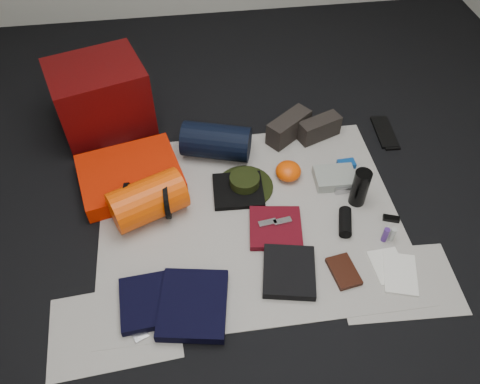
{
  "coord_description": "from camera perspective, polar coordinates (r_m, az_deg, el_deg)",
  "views": [
    {
      "loc": [
        -0.27,
        -1.55,
        1.99
      ],
      "look_at": [
        -0.04,
        0.1,
        0.1
      ],
      "focal_mm": 35.0,
      "sensor_mm": 36.0,
      "label": 1
    }
  ],
  "objects": [
    {
      "name": "floor",
      "position": [
        2.55,
        1.17,
        -3.15
      ],
      "size": [
        4.5,
        4.5,
        0.02
      ],
      "primitive_type": "cube",
      "color": "black",
      "rests_on": "ground"
    },
    {
      "name": "newspaper_mat",
      "position": [
        2.54,
        1.17,
        -2.97
      ],
      "size": [
        1.6,
        1.3,
        0.01
      ],
      "primitive_type": "cube",
      "color": "beige",
      "rests_on": "floor"
    },
    {
      "name": "newspaper_sheet_front_left",
      "position": [
        2.27,
        -15.01,
        -15.69
      ],
      "size": [
        0.61,
        0.44,
        0.0
      ],
      "primitive_type": "cube",
      "rotation": [
        0.0,
        0.0,
        0.07
      ],
      "color": "beige",
      "rests_on": "floor"
    },
    {
      "name": "newspaper_sheet_front_right",
      "position": [
        2.43,
        18.65,
        -10.34
      ],
      "size": [
        0.6,
        0.43,
        0.0
      ],
      "primitive_type": "cube",
      "rotation": [
        0.0,
        0.0,
        -0.05
      ],
      "color": "beige",
      "rests_on": "floor"
    },
    {
      "name": "red_cabinet",
      "position": [
        3.04,
        -16.57,
        10.9
      ],
      "size": [
        0.64,
        0.59,
        0.45
      ],
      "primitive_type": "cube",
      "rotation": [
        0.0,
        0.0,
        0.31
      ],
      "color": "#510506",
      "rests_on": "floor"
    },
    {
      "name": "sleeping_pad",
      "position": [
        2.73,
        -13.24,
        1.98
      ],
      "size": [
        0.64,
        0.56,
        0.1
      ],
      "primitive_type": "cube",
      "rotation": [
        0.0,
        0.0,
        0.23
      ],
      "color": "red",
      "rests_on": "newspaper_mat"
    },
    {
      "name": "stuff_sack",
      "position": [
        2.5,
        -11.17,
        -0.99
      ],
      "size": [
        0.44,
        0.36,
        0.23
      ],
      "primitive_type": "cylinder",
      "rotation": [
        0.0,
        1.57,
        0.39
      ],
      "color": "#F24804",
      "rests_on": "newspaper_mat"
    },
    {
      "name": "sack_strap_left",
      "position": [
        2.52,
        -13.4,
        -1.31
      ],
      "size": [
        0.02,
        0.22,
        0.22
      ],
      "primitive_type": "cylinder",
      "rotation": [
        0.0,
        1.57,
        0.0
      ],
      "color": "black",
      "rests_on": "newspaper_mat"
    },
    {
      "name": "sack_strap_right",
      "position": [
        2.5,
        -8.88,
        -0.84
      ],
      "size": [
        0.03,
        0.22,
        0.22
      ],
      "primitive_type": "cylinder",
      "rotation": [
        0.0,
        1.57,
        0.0
      ],
      "color": "black",
      "rests_on": "newspaper_mat"
    },
    {
      "name": "navy_duffel",
      "position": [
        2.79,
        -2.92,
        6.17
      ],
      "size": [
        0.44,
        0.32,
        0.21
      ],
      "primitive_type": "cylinder",
      "rotation": [
        0.0,
        1.57,
        -0.3
      ],
      "color": "black",
      "rests_on": "newspaper_mat"
    },
    {
      "name": "boonie_brim",
      "position": [
        2.67,
        0.56,
        0.67
      ],
      "size": [
        0.43,
        0.43,
        0.01
      ],
      "primitive_type": "cylinder",
      "rotation": [
        0.0,
        0.0,
        -0.4
      ],
      "color": "black",
      "rests_on": "newspaper_mat"
    },
    {
      "name": "boonie_crown",
      "position": [
        2.63,
        0.56,
        1.28
      ],
      "size": [
        0.17,
        0.17,
        0.07
      ],
      "primitive_type": "cylinder",
      "color": "black",
      "rests_on": "boonie_brim"
    },
    {
      "name": "hiking_boot_left",
      "position": [
        2.94,
        5.95,
        7.84
      ],
      "size": [
        0.31,
        0.27,
        0.15
      ],
      "primitive_type": "cube",
      "rotation": [
        0.0,
        0.0,
        0.65
      ],
      "color": "black",
      "rests_on": "newspaper_mat"
    },
    {
      "name": "hiking_boot_right",
      "position": [
        2.97,
        9.64,
        7.67
      ],
      "size": [
        0.28,
        0.19,
        0.13
      ],
      "primitive_type": "cube",
      "rotation": [
        0.0,
        0.0,
        0.37
      ],
      "color": "black",
      "rests_on": "newspaper_mat"
    },
    {
      "name": "flip_flop_left",
      "position": [
        3.14,
        17.19,
        7.02
      ],
      "size": [
        0.13,
        0.3,
        0.02
      ],
      "primitive_type": "cube",
      "rotation": [
        0.0,
        0.0,
        -0.07
      ],
      "color": "black",
      "rests_on": "floor"
    },
    {
      "name": "flip_flop_right",
      "position": [
        3.12,
        17.48,
        6.51
      ],
      "size": [
        0.1,
        0.25,
        0.01
      ],
      "primitive_type": "cube",
      "rotation": [
        0.0,
        0.0,
        -0.03
      ],
      "color": "black",
      "rests_on": "floor"
    },
    {
      "name": "trousers_navy_a",
      "position": [
        2.27,
        -11.25,
        -13.01
      ],
      "size": [
        0.26,
        0.3,
        0.04
      ],
      "primitive_type": "cube",
      "rotation": [
        0.0,
        0.0,
        0.07
      ],
      "color": "black",
      "rests_on": "newspaper_mat"
    },
    {
      "name": "trousers_navy_b",
      "position": [
        2.22,
        -5.72,
        -13.51
      ],
      "size": [
        0.36,
        0.4,
        0.05
      ],
      "primitive_type": "cube",
      "rotation": [
        0.0,
        0.0,
        -0.17
      ],
      "color": "black",
      "rests_on": "newspaper_mat"
    },
    {
      "name": "trousers_charcoal",
      "position": [
        2.32,
        6.0,
        -9.63
      ],
      "size": [
        0.3,
        0.33,
        0.04
      ],
      "primitive_type": "cube",
      "rotation": [
        0.0,
        0.0,
        -0.2
      ],
      "color": "black",
      "rests_on": "newspaper_mat"
    },
    {
      "name": "black_tshirt",
      "position": [
        2.63,
        -0.23,
        0.2
      ],
      "size": [
        0.29,
        0.27,
        0.03
      ],
      "primitive_type": "cube",
      "rotation": [
        0.0,
        0.0,
        -0.05
      ],
      "color": "black",
      "rests_on": "newspaper_mat"
    },
    {
      "name": "red_shirt",
      "position": [
        2.47,
        4.35,
        -4.4
      ],
      "size": [
        0.31,
        0.31,
        0.04
      ],
      "primitive_type": "cube",
      "rotation": [
        0.0,
        0.0,
        -0.14
      ],
      "color": "#590914",
      "rests_on": "newspaper_mat"
    },
    {
      "name": "orange_stuff_sack",
      "position": [
        2.7,
        5.91,
        2.55
      ],
      "size": [
        0.17,
        0.17,
        0.1
      ],
      "primitive_type": "ellipsoid",
      "rotation": [
        0.0,
        0.0,
        -0.12
      ],
      "color": "#F24804",
      "rests_on": "newspaper_mat"
    },
    {
      "name": "first_aid_pouch",
      "position": [
        2.73,
        11.47,
        1.72
      ],
      "size": [
        0.24,
        0.18,
        0.06
      ],
      "primitive_type": "cube",
      "rotation": [
        0.0,
        0.0,
        -0.04
      ],
      "color": "gray",
      "rests_on": "newspaper_mat"
    },
    {
      "name": "water_bottle",
      "position": [
        2.59,
        14.42,
        0.52
      ],
      "size": [
        0.11,
        0.11,
        0.23
      ],
      "primitive_type": "cylinder",
      "rotation": [
        0.0,
        0.0,
        -0.32
      ],
      "color": "black",
      "rests_on": "newspaper_mat"
    },
    {
      "name": "speaker",
      "position": [
        2.53,
        12.71,
        -3.59
      ],
      "size": [
        0.11,
        0.18,
        0.07
      ],
      "primitive_type": "cylinder",
      "rotation": [
        1.57,
        0.0,
        -0.28
      ],
      "color": "black",
      "rests_on": "newspaper_mat"
    },
    {
      "name": "compact_camera",
      "position": [
        2.7,
        12.41,
        0.55
      ],
      "size": [
        0.11,
        0.07,
        0.04
      ],
      "primitive_type": "cube",
      "rotation": [
        0.0,
        0.0,
        0.09
      ],
      "color": "#B9B9BE",
      "rests_on": "newspaper_mat"
    },
    {
      "name": "cyan_case",
      "position": [
        2.84,
        12.84,
        3.35
      ],
      "size": [
        0.1,
        0.07,
        0.03
      ],
      "primitive_type": "cube",
      "rotation": [
        0.0,
        0.0,
        0.04
      ],
      "color": "navy",
      "rests_on": "newspaper_mat"
    },
    {
      "name": "toiletry_purple",
      "position": [
        2.51,
        17.3,
        -5.0
      ],
      "size": [
        0.04,
        0.04,
        0.09
      ],
      "primitive_type": "cylinder",
      "rotation": [
        0.0,
        0.0,
        -0.41
      ],
      "color": "#49267D",
      "rests_on": "newspaper_mat"
    },
    {
      "name": "toiletry_clear",
      "position": [
        2.53,
        18.09,
        -4.93
      ],
      "size": [
        0.03,
        0.03,
        0.09
      ],
      "primitive_type": "cylinder",
      "rotation": [
        0.0,
        0.0,
        0.05
      ],
      "color": "#ACB1AC",
      "rests_on": "newspaper_mat"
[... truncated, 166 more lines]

